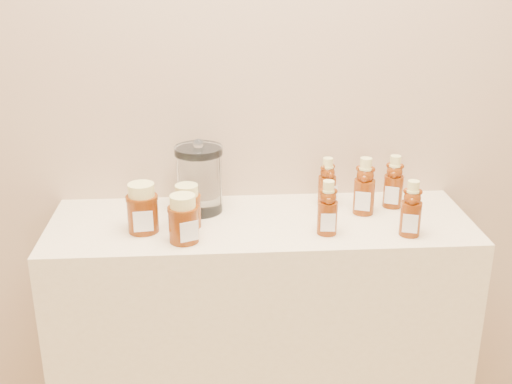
{
  "coord_description": "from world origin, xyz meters",
  "views": [
    {
      "loc": [
        -0.13,
        -0.11,
        1.64
      ],
      "look_at": [
        -0.02,
        1.52,
        1.0
      ],
      "focal_mm": 45.0,
      "sensor_mm": 36.0,
      "label": 1
    }
  ],
  "objects_px": {
    "display_table": "(260,354)",
    "bear_bottle_back_left": "(327,179)",
    "bear_bottle_front_left": "(328,204)",
    "glass_canister": "(199,176)",
    "honey_jar_left": "(142,208)"
  },
  "relations": [
    {
      "from": "bear_bottle_front_left",
      "to": "honey_jar_left",
      "type": "xyz_separation_m",
      "value": [
        -0.5,
        0.05,
        -0.02
      ]
    },
    {
      "from": "bear_bottle_back_left",
      "to": "bear_bottle_front_left",
      "type": "bearing_deg",
      "value": -122.01
    },
    {
      "from": "glass_canister",
      "to": "bear_bottle_front_left",
      "type": "bearing_deg",
      "value": -27.76
    },
    {
      "from": "bear_bottle_back_left",
      "to": "bear_bottle_front_left",
      "type": "relative_size",
      "value": 0.98
    },
    {
      "from": "bear_bottle_front_left",
      "to": "glass_canister",
      "type": "height_order",
      "value": "glass_canister"
    },
    {
      "from": "glass_canister",
      "to": "display_table",
      "type": "bearing_deg",
      "value": -26.71
    },
    {
      "from": "honey_jar_left",
      "to": "bear_bottle_front_left",
      "type": "bearing_deg",
      "value": -11.99
    },
    {
      "from": "display_table",
      "to": "bear_bottle_back_left",
      "type": "bearing_deg",
      "value": 27.5
    },
    {
      "from": "bear_bottle_back_left",
      "to": "bear_bottle_front_left",
      "type": "xyz_separation_m",
      "value": [
        -0.03,
        -0.2,
        0.0
      ]
    },
    {
      "from": "bear_bottle_front_left",
      "to": "glass_canister",
      "type": "xyz_separation_m",
      "value": [
        -0.35,
        0.18,
        0.02
      ]
    },
    {
      "from": "display_table",
      "to": "bear_bottle_back_left",
      "type": "height_order",
      "value": "bear_bottle_back_left"
    },
    {
      "from": "display_table",
      "to": "glass_canister",
      "type": "relative_size",
      "value": 5.6
    },
    {
      "from": "bear_bottle_back_left",
      "to": "honey_jar_left",
      "type": "distance_m",
      "value": 0.55
    },
    {
      "from": "display_table",
      "to": "bear_bottle_front_left",
      "type": "bearing_deg",
      "value": -28.8
    },
    {
      "from": "bear_bottle_back_left",
      "to": "honey_jar_left",
      "type": "relative_size",
      "value": 1.21
    }
  ]
}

